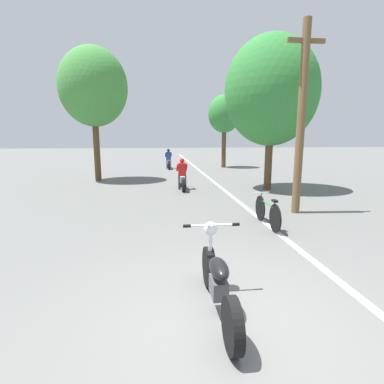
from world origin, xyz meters
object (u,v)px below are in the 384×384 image
at_px(utility_pole, 301,117).
at_px(motorcycle_rider_lead, 182,178).
at_px(roadside_tree_left, 93,87).
at_px(motorcycle_foreground, 218,281).
at_px(roadside_tree_right_far, 224,114).
at_px(motorcycle_rider_far, 169,161).
at_px(bicycle_parked, 267,212).
at_px(roadside_tree_right_near, 272,91).

bearing_deg(utility_pole, motorcycle_rider_lead, 124.61).
bearing_deg(roadside_tree_left, motorcycle_rider_lead, -37.33).
xyz_separation_m(motorcycle_foreground, motorcycle_rider_lead, (0.31, 9.49, 0.09)).
bearing_deg(roadside_tree_right_far, motorcycle_rider_far, -174.36).
bearing_deg(roadside_tree_left, motorcycle_foreground, -72.85).
xyz_separation_m(roadside_tree_left, motorcycle_rider_far, (3.97, 5.66, -4.23)).
xyz_separation_m(roadside_tree_right_far, bicycle_parked, (-2.19, -15.12, -3.56)).
relative_size(roadside_tree_right_near, motorcycle_rider_lead, 3.35).
distance_m(motorcycle_rider_lead, motorcycle_rider_far, 8.89).
distance_m(roadside_tree_right_far, motorcycle_rider_lead, 10.67).
distance_m(roadside_tree_right_far, bicycle_parked, 15.69).
relative_size(utility_pole, roadside_tree_right_far, 1.03).
bearing_deg(roadside_tree_right_near, utility_pole, -98.90).
relative_size(utility_pole, motorcycle_foreground, 2.64).
relative_size(roadside_tree_right_far, motorcycle_rider_lead, 2.77).
bearing_deg(motorcycle_rider_lead, motorcycle_rider_far, 91.72).
bearing_deg(motorcycle_foreground, bicycle_parked, 60.74).
distance_m(motorcycle_foreground, motorcycle_rider_far, 18.38).
height_order(utility_pole, roadside_tree_right_far, utility_pole).
xyz_separation_m(roadside_tree_right_near, roadside_tree_left, (-8.02, 3.62, 0.57)).
distance_m(roadside_tree_right_near, motorcycle_rider_lead, 5.30).
bearing_deg(motorcycle_foreground, utility_pole, 55.14).
bearing_deg(roadside_tree_right_far, bicycle_parked, -98.23).
relative_size(roadside_tree_left, bicycle_parked, 3.80).
xyz_separation_m(roadside_tree_left, motorcycle_foreground, (3.93, -12.72, -4.34)).
bearing_deg(roadside_tree_right_near, bicycle_parked, -110.58).
distance_m(utility_pole, roadside_tree_left, 10.88).
height_order(roadside_tree_right_far, motorcycle_rider_lead, roadside_tree_right_far).
bearing_deg(bicycle_parked, utility_pole, 42.50).
bearing_deg(motorcycle_rider_lead, bicycle_parked, -73.25).
height_order(roadside_tree_right_near, motorcycle_foreground, roadside_tree_right_near).
xyz_separation_m(utility_pole, motorcycle_rider_far, (-3.40, 13.44, -2.33)).
height_order(utility_pole, motorcycle_rider_lead, utility_pole).
relative_size(utility_pole, motorcycle_rider_lead, 2.86).
relative_size(motorcycle_rider_far, bicycle_parked, 1.16).
relative_size(motorcycle_foreground, motorcycle_rider_far, 1.02).
bearing_deg(motorcycle_rider_lead, roadside_tree_left, 142.67).
distance_m(motorcycle_rider_lead, bicycle_parked, 6.08).
xyz_separation_m(utility_pole, motorcycle_rider_lead, (-3.14, 4.55, -2.35)).
relative_size(utility_pole, bicycle_parked, 3.12).
relative_size(roadside_tree_right_near, motorcycle_rider_far, 3.15).
bearing_deg(motorcycle_rider_far, roadside_tree_right_far, 5.64).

